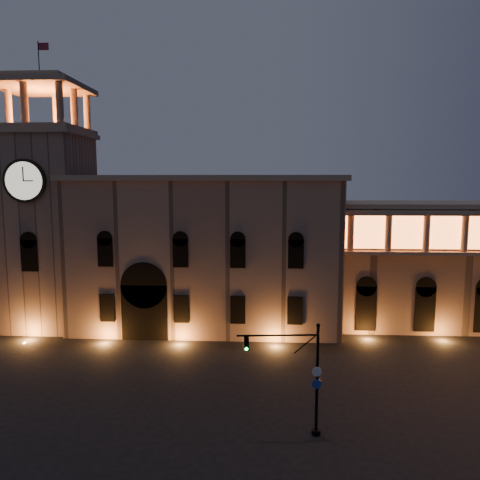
# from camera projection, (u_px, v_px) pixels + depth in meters

# --- Properties ---
(ground) EXTENTS (160.00, 160.00, 0.00)m
(ground) POSITION_uv_depth(u_px,v_px,m) (198.00, 416.00, 34.01)
(ground) COLOR black
(ground) RESTS_ON ground
(government_building) EXTENTS (30.80, 12.80, 17.60)m
(government_building) POSITION_uv_depth(u_px,v_px,m) (206.00, 252.00, 54.73)
(government_building) COLOR #846856
(government_building) RESTS_ON ground
(clock_tower) EXTENTS (9.80, 9.80, 32.40)m
(clock_tower) POSITION_uv_depth(u_px,v_px,m) (47.00, 220.00, 54.28)
(clock_tower) COLOR #846856
(clock_tower) RESTS_ON ground
(traffic_light) EXTENTS (5.64, 0.91, 7.76)m
(traffic_light) POSITION_uv_depth(u_px,v_px,m) (303.00, 377.00, 31.01)
(traffic_light) COLOR black
(traffic_light) RESTS_ON ground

